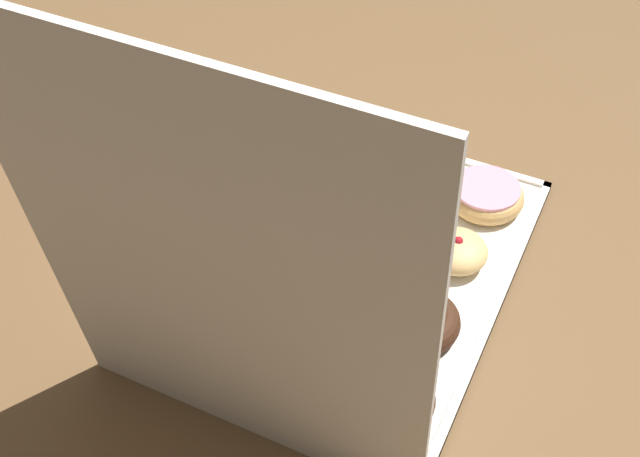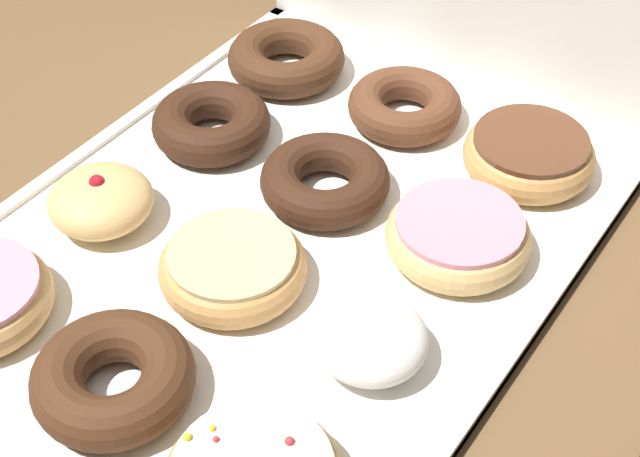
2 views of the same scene
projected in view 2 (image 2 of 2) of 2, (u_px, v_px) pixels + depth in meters
ground_plane at (282, 246)px, 0.79m from camera, size 3.00×3.00×0.00m
donut_box at (281, 241)px, 0.79m from camera, size 0.44×0.57×0.01m
chocolate_cake_ring_donut_1 at (118, 381)px, 0.65m from camera, size 0.12×0.12×0.04m
jelly_filled_donut_3 at (101, 200)px, 0.78m from camera, size 0.09×0.09×0.05m
glazed_ring_donut_4 at (234, 267)px, 0.73m from camera, size 0.12×0.12×0.04m
powdered_filled_donut_5 at (371, 339)px, 0.68m from camera, size 0.08×0.08×0.04m
chocolate_cake_ring_donut_6 at (211, 123)px, 0.87m from camera, size 0.11×0.11×0.04m
chocolate_cake_ring_donut_7 at (323, 179)px, 0.81m from camera, size 0.11×0.11×0.03m
pink_frosted_donut_8 at (458, 235)px, 0.76m from camera, size 0.12×0.12×0.04m
chocolate_cake_ring_donut_9 at (286, 58)px, 0.94m from camera, size 0.12×0.12×0.04m
chocolate_cake_ring_donut_10 at (403, 105)px, 0.89m from camera, size 0.11×0.11×0.03m
chocolate_frosted_donut_11 at (529, 154)px, 0.83m from camera, size 0.12×0.12×0.04m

